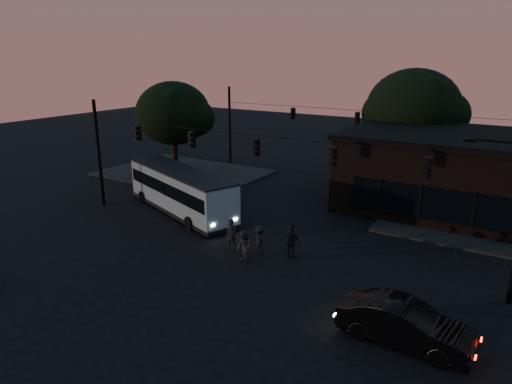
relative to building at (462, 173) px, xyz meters
The scene contains 14 objects.
ground 18.53m from the building, 119.40° to the right, with size 120.00×120.00×0.00m, color black.
sidewalk_far_right 4.45m from the building, 33.35° to the right, with size 14.00×10.00×0.15m, color black.
sidewalk_far_left 23.23m from the building, behind, with size 14.00×10.00×0.15m, color black.
building is the anchor object (origin of this frame).
tree_behind 8.57m from the building, 129.68° to the left, with size 7.60×7.60×9.43m.
tree_left 23.37m from the building, behind, with size 6.40×6.40×8.30m.
signal_rig_near 15.08m from the building, 126.93° to the right, with size 26.24×0.30×7.50m.
signal_rig_far 9.97m from the building, 155.90° to the left, with size 26.24×0.30×7.50m.
bus 19.11m from the building, 147.17° to the right, with size 10.86×6.06×3.00m.
car 17.45m from the building, 87.24° to the right, with size 1.72×4.94×1.63m, color black.
pedestrian_a 16.74m from the building, 125.32° to the right, with size 0.63×0.42×1.74m, color black.
pedestrian_b 16.88m from the building, 118.58° to the right, with size 0.86×0.67×1.77m, color #2F2E2B.
pedestrian_c 14.44m from the building, 115.69° to the right, with size 1.11×0.46×1.89m, color black.
pedestrian_d 15.59m from the building, 120.83° to the right, with size 1.05×0.60×1.62m, color black.
Camera 1 is at (12.95, -16.84, 10.36)m, focal length 32.00 mm.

